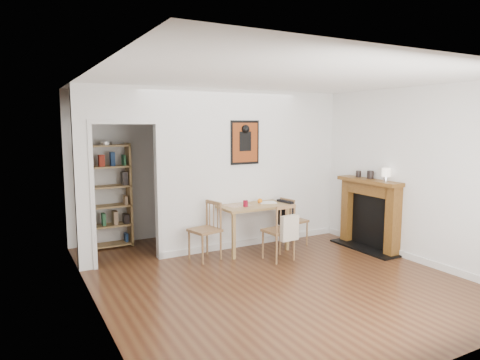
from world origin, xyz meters
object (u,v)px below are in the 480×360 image
chair_left (205,231)px  bookshelf (108,197)px  dining_table (252,210)px  red_glass (246,204)px  chair_right (293,221)px  ceramic_jar_b (358,174)px  fireplace (370,212)px  ceramic_jar_a (370,175)px  chair_front (279,231)px  mantel_lamp (386,173)px  notebook (267,203)px  orange_fruit (260,201)px

chair_left → bookshelf: (-1.13, 1.39, 0.41)m
dining_table → red_glass: size_ratio=11.07×
chair_right → ceramic_jar_b: (0.99, -0.48, 0.79)m
fireplace → ceramic_jar_a: size_ratio=9.53×
chair_front → ceramic_jar_b: size_ratio=7.91×
chair_left → ceramic_jar_b: bearing=-10.3°
dining_table → chair_left: size_ratio=1.25×
chair_right → mantel_lamp: bearing=-47.9°
dining_table → red_glass: 0.25m
notebook → ceramic_jar_a: 1.75m
chair_right → red_glass: size_ratio=8.19×
bookshelf → ceramic_jar_b: size_ratio=15.79×
orange_fruit → chair_right: bearing=-12.7°
bookshelf → orange_fruit: 2.52m
ceramic_jar_a → chair_left: bearing=164.8°
chair_left → ceramic_jar_a: ceramic_jar_a is taller
chair_left → ceramic_jar_a: bearing=-15.2°
fireplace → red_glass: fireplace is taller
bookshelf → ceramic_jar_b: 4.21m
dining_table → bookshelf: bearing=147.1°
orange_fruit → ceramic_jar_b: ceramic_jar_b is taller
dining_table → bookshelf: size_ratio=0.64×
orange_fruit → notebook: 0.13m
chair_right → bookshelf: size_ratio=0.47×
ceramic_jar_b → chair_front: bearing=-177.5°
dining_table → ceramic_jar_b: ceramic_jar_b is taller
chair_right → red_glass: bearing=-179.2°
chair_left → fireplace: fireplace is taller
dining_table → mantel_lamp: (1.74, -1.17, 0.63)m
ceramic_jar_b → dining_table: bearing=162.0°
bookshelf → red_glass: (1.83, -1.40, -0.05)m
dining_table → chair_right: (0.76, -0.09, -0.24)m
chair_left → dining_table: bearing=5.7°
red_glass → ceramic_jar_a: (1.95, -0.71, 0.42)m
notebook → mantel_lamp: 1.93m
bookshelf → mantel_lamp: bearing=-33.4°
chair_right → notebook: 0.58m
bookshelf → notebook: 2.64m
bookshelf → orange_fruit: size_ratio=22.13×
ceramic_jar_a → ceramic_jar_b: ceramic_jar_a is taller
mantel_lamp → ceramic_jar_b: mantel_lamp is taller
chair_left → red_glass: size_ratio=8.88×
mantel_lamp → chair_front: bearing=162.0°
chair_left → notebook: chair_left is taller
red_glass → notebook: size_ratio=0.37×
dining_table → orange_fruit: size_ratio=14.12×
chair_left → mantel_lamp: (2.62, -1.08, 0.85)m
red_glass → ceramic_jar_b: (1.92, -0.47, 0.41)m
chair_front → red_glass: (-0.28, 0.54, 0.36)m
red_glass → orange_fruit: bearing=22.2°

